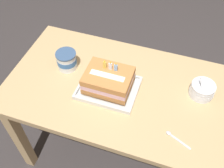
# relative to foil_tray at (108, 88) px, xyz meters

# --- Properties ---
(ground_plane) EXTENTS (8.00, 8.00, 0.00)m
(ground_plane) POSITION_rel_foil_tray_xyz_m (0.03, 0.03, -0.73)
(ground_plane) COLOR #383333
(dining_table) EXTENTS (1.18, 0.71, 0.73)m
(dining_table) POSITION_rel_foil_tray_xyz_m (0.03, 0.03, -0.12)
(dining_table) COLOR tan
(dining_table) RESTS_ON ground_plane
(foil_tray) EXTENTS (0.31, 0.25, 0.02)m
(foil_tray) POSITION_rel_foil_tray_xyz_m (0.00, 0.00, 0.00)
(foil_tray) COLOR silver
(foil_tray) RESTS_ON dining_table
(birthday_cake) EXTENTS (0.24, 0.19, 0.15)m
(birthday_cake) POSITION_rel_foil_tray_xyz_m (-0.00, 0.00, 0.07)
(birthday_cake) COLOR #C37F43
(birthday_cake) RESTS_ON foil_tray
(bowl_stack) EXTENTS (0.13, 0.13, 0.11)m
(bowl_stack) POSITION_rel_foil_tray_xyz_m (0.47, 0.13, 0.03)
(bowl_stack) COLOR white
(bowl_stack) RESTS_ON dining_table
(ice_cream_tub) EXTENTS (0.11, 0.11, 0.11)m
(ice_cream_tub) POSITION_rel_foil_tray_xyz_m (-0.28, 0.08, 0.05)
(ice_cream_tub) COLOR white
(ice_cream_tub) RESTS_ON dining_table
(serving_spoon_near_tray) EXTENTS (0.13, 0.07, 0.01)m
(serving_spoon_near_tray) POSITION_rel_foil_tray_xyz_m (0.38, -0.17, -0.00)
(serving_spoon_near_tray) COLOR silver
(serving_spoon_near_tray) RESTS_ON dining_table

